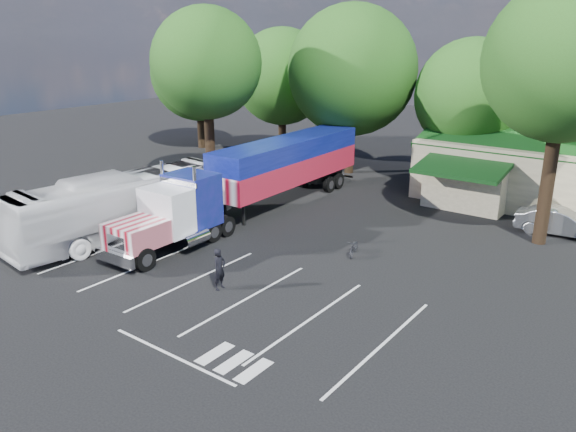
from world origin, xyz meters
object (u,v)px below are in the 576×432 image
Objects in this scene: semi_truck at (263,173)px; bicycle at (354,247)px; woman at (219,269)px; silver_sedan at (559,222)px; tour_bus at (124,206)px.

semi_truck is 9.09m from bicycle.
woman is 19.51m from silver_sedan.
semi_truck is at bearing 75.01° from tour_bus.
woman is 0.15× the size of tour_bus.
silver_sedan is at bearing 32.77° from bicycle.
semi_truck is at bearing 24.55° from woman.
semi_truck is 4.63× the size of silver_sedan.
silver_sedan is at bearing 44.04° from tour_bus.
semi_truck is 11.51m from woman.
silver_sedan is (7.66, 9.50, 0.34)m from bicycle.
bicycle is at bearing 30.81° from tour_bus.
woman is (5.60, -9.93, -1.56)m from semi_truck.
tour_bus is 24.21m from silver_sedan.
woman reaches higher than silver_sedan.
semi_truck is 1.65× the size of tour_bus.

